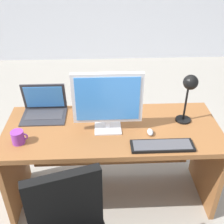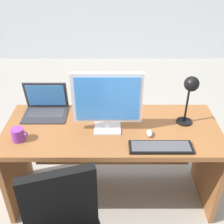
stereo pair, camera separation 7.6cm
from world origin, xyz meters
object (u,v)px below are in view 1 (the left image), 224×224
(desk, at_px, (112,145))
(laptop, at_px, (44,105))
(coffee_mug, at_px, (18,137))
(desk_lamp, at_px, (189,89))
(monitor, at_px, (108,100))
(mouse, at_px, (150,132))
(keyboard, at_px, (162,146))

(desk, relative_size, laptop, 4.71)
(desk, height_order, coffee_mug, coffee_mug)
(laptop, xyz_separation_m, desk_lamp, (1.11, -0.18, 0.22))
(monitor, height_order, coffee_mug, monitor)
(coffee_mug, bearing_deg, desk_lamp, 9.26)
(laptop, bearing_deg, desk, -18.88)
(mouse, bearing_deg, desk, 153.17)
(desk_lamp, bearing_deg, coffee_mug, -170.74)
(keyboard, height_order, mouse, mouse)
(monitor, height_order, laptop, monitor)
(laptop, distance_m, mouse, 0.89)
(keyboard, distance_m, mouse, 0.16)
(desk_lamp, bearing_deg, desk, -179.81)
(monitor, xyz_separation_m, keyboard, (0.37, -0.23, -0.25))
(desk, height_order, keyboard, keyboard)
(mouse, height_order, coffee_mug, coffee_mug)
(coffee_mug, bearing_deg, keyboard, -5.30)
(monitor, relative_size, keyboard, 1.15)
(desk, relative_size, keyboard, 3.79)
(desk_lamp, height_order, coffee_mug, desk_lamp)
(monitor, bearing_deg, mouse, -13.41)
(desk, distance_m, desk_lamp, 0.76)
(desk, xyz_separation_m, mouse, (0.28, -0.14, 0.23))
(desk_lamp, distance_m, coffee_mug, 1.28)
(coffee_mug, bearing_deg, mouse, 3.59)
(keyboard, distance_m, desk_lamp, 0.47)
(mouse, bearing_deg, coffee_mug, -176.41)
(laptop, distance_m, keyboard, 1.01)
(mouse, distance_m, coffee_mug, 0.95)
(keyboard, bearing_deg, mouse, 111.02)
(desk_lamp, relative_size, coffee_mug, 3.49)
(monitor, bearing_deg, desk, 62.61)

